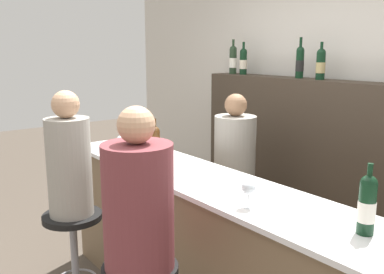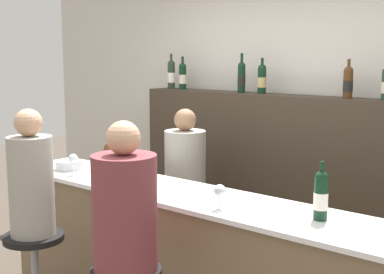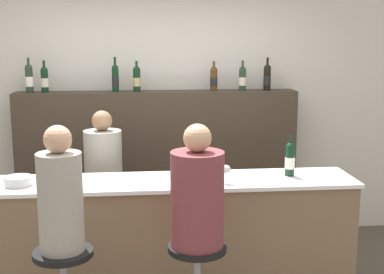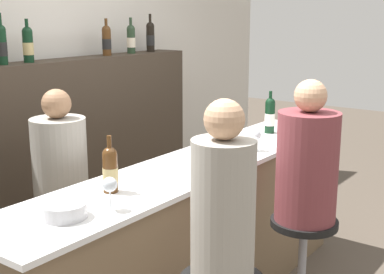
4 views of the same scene
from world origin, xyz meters
name	(u,v)px [view 2 (image 2 of 4)]	position (x,y,z in m)	size (l,w,h in m)	color
wall_back	(295,123)	(0.00, 1.79, 1.30)	(6.40, 0.05, 2.60)	beige
bar_counter	(177,264)	(0.00, 0.26, 0.50)	(2.97, 0.56, 1.00)	brown
back_bar_cabinet	(280,187)	(0.00, 1.57, 0.78)	(2.78, 0.28, 1.56)	#382D23
wine_bottle_counter_0	(109,159)	(-0.71, 0.30, 1.13)	(0.08, 0.08, 0.30)	#4C2D14
wine_bottle_counter_1	(321,195)	(1.00, 0.30, 1.14)	(0.08, 0.08, 0.32)	black
wine_bottle_backbar_0	(171,74)	(-1.23, 1.57, 1.70)	(0.07, 0.07, 0.34)	#233823
wine_bottle_backbar_1	(183,76)	(-1.08, 1.57, 1.69)	(0.07, 0.07, 0.31)	black
wine_bottle_backbar_2	(242,77)	(-0.41, 1.57, 1.69)	(0.07, 0.07, 0.34)	black
wine_bottle_backbar_3	(262,79)	(-0.20, 1.57, 1.68)	(0.07, 0.07, 0.30)	black
wine_bottle_backbar_4	(348,82)	(0.56, 1.57, 1.68)	(0.07, 0.07, 0.30)	#4C2D14
wine_glass_0	(73,159)	(-0.89, 0.12, 1.12)	(0.07, 0.07, 0.16)	silver
wine_glass_1	(220,191)	(0.46, 0.12, 1.11)	(0.07, 0.07, 0.14)	silver
metal_bowl	(69,165)	(-1.08, 0.22, 1.04)	(0.21, 0.21, 0.07)	#B7B7BC
bar_stool_left	(35,257)	(-0.69, -0.37, 0.57)	(0.39, 0.39, 0.72)	gray
guest_seated_left	(31,180)	(-0.69, -0.37, 1.09)	(0.29, 0.29, 0.83)	gray
guest_seated_right	(125,207)	(0.19, -0.37, 1.07)	(0.35, 0.35, 0.82)	brown
bartender	(185,205)	(-0.51, 0.93, 0.67)	(0.33, 0.33, 1.46)	gray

